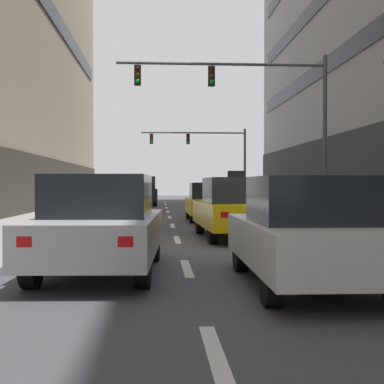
% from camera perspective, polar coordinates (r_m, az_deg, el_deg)
% --- Properties ---
extents(ground_plane, '(120.00, 120.00, 0.00)m').
position_cam_1_polar(ground_plane, '(12.92, 5.71, -5.97)').
color(ground_plane, '#424247').
extents(lane_stripe_l1_s2, '(0.16, 2.00, 0.01)m').
position_cam_1_polar(lane_stripe_l1_s2, '(4.93, 2.64, -17.20)').
color(lane_stripe_l1_s2, silver).
rests_on(lane_stripe_l1_s2, ground).
extents(lane_stripe_l1_s3, '(0.16, 2.00, 0.01)m').
position_cam_1_polar(lane_stripe_l1_s3, '(9.79, -0.56, -8.13)').
color(lane_stripe_l1_s3, silver).
rests_on(lane_stripe_l1_s3, ground).
extents(lane_stripe_l1_s4, '(0.16, 2.00, 0.01)m').
position_cam_1_polar(lane_stripe_l1_s4, '(14.75, -1.59, -5.11)').
color(lane_stripe_l1_s4, silver).
rests_on(lane_stripe_l1_s4, ground).
extents(lane_stripe_l1_s5, '(0.16, 2.00, 0.01)m').
position_cam_1_polar(lane_stripe_l1_s5, '(19.72, -2.10, -3.61)').
color(lane_stripe_l1_s5, silver).
rests_on(lane_stripe_l1_s5, ground).
extents(lane_stripe_l1_s6, '(0.16, 2.00, 0.01)m').
position_cam_1_polar(lane_stripe_l1_s6, '(24.71, -2.40, -2.71)').
color(lane_stripe_l1_s6, silver).
rests_on(lane_stripe_l1_s6, ground).
extents(lane_stripe_l1_s7, '(0.16, 2.00, 0.01)m').
position_cam_1_polar(lane_stripe_l1_s7, '(29.70, -2.60, -2.12)').
color(lane_stripe_l1_s7, silver).
rests_on(lane_stripe_l1_s7, ground).
extents(lane_stripe_l1_s8, '(0.16, 2.00, 0.01)m').
position_cam_1_polar(lane_stripe_l1_s8, '(34.70, -2.74, -1.69)').
color(lane_stripe_l1_s8, silver).
rests_on(lane_stripe_l1_s8, ground).
extents(lane_stripe_l1_s9, '(0.16, 2.00, 0.01)m').
position_cam_1_polar(lane_stripe_l1_s9, '(39.69, -2.85, -1.38)').
color(lane_stripe_l1_s9, silver).
rests_on(lane_stripe_l1_s9, ground).
extents(lane_stripe_l1_s10, '(0.16, 2.00, 0.01)m').
position_cam_1_polar(lane_stripe_l1_s10, '(44.69, -2.93, -1.13)').
color(lane_stripe_l1_s10, silver).
rests_on(lane_stripe_l1_s10, ground).
extents(lane_stripe_l2_s3, '(0.16, 2.00, 0.01)m').
position_cam_1_polar(lane_stripe_l2_s3, '(10.43, 17.02, -7.61)').
color(lane_stripe_l2_s3, silver).
rests_on(lane_stripe_l2_s3, ground).
extents(lane_stripe_l2_s4, '(0.16, 2.00, 0.01)m').
position_cam_1_polar(lane_stripe_l2_s4, '(15.18, 10.34, -4.95)').
color(lane_stripe_l2_s4, silver).
rests_on(lane_stripe_l2_s4, ground).
extents(lane_stripe_l2_s5, '(0.16, 2.00, 0.01)m').
position_cam_1_polar(lane_stripe_l2_s5, '(20.05, 6.89, -3.54)').
color(lane_stripe_l2_s5, silver).
rests_on(lane_stripe_l2_s5, ground).
extents(lane_stripe_l2_s6, '(0.16, 2.00, 0.01)m').
position_cam_1_polar(lane_stripe_l2_s6, '(24.97, 4.80, -2.68)').
color(lane_stripe_l2_s6, silver).
rests_on(lane_stripe_l2_s6, ground).
extents(lane_stripe_l2_s7, '(0.16, 2.00, 0.01)m').
position_cam_1_polar(lane_stripe_l2_s7, '(29.92, 3.41, -2.10)').
color(lane_stripe_l2_s7, silver).
rests_on(lane_stripe_l2_s7, ground).
extents(lane_stripe_l2_s8, '(0.16, 2.00, 0.01)m').
position_cam_1_polar(lane_stripe_l2_s8, '(34.88, 2.41, -1.68)').
color(lane_stripe_l2_s8, silver).
rests_on(lane_stripe_l2_s8, ground).
extents(lane_stripe_l2_s9, '(0.16, 2.00, 0.01)m').
position_cam_1_polar(lane_stripe_l2_s9, '(39.85, 1.66, -1.37)').
color(lane_stripe_l2_s9, silver).
rests_on(lane_stripe_l2_s9, ground).
extents(lane_stripe_l2_s10, '(0.16, 2.00, 0.01)m').
position_cam_1_polar(lane_stripe_l2_s10, '(44.83, 1.07, -1.12)').
color(lane_stripe_l2_s10, silver).
rests_on(lane_stripe_l2_s10, ground).
extents(taxi_driving_0, '(1.79, 4.27, 1.77)m').
position_cam_1_polar(taxi_driving_0, '(22.23, 1.83, -1.08)').
color(taxi_driving_0, black).
rests_on(taxi_driving_0, ground).
extents(taxi_driving_1, '(2.11, 4.66, 1.91)m').
position_cam_1_polar(taxi_driving_1, '(15.14, 4.65, -1.75)').
color(taxi_driving_1, black).
rests_on(taxi_driving_1, ground).
extents(car_driving_2, '(2.00, 4.40, 2.09)m').
position_cam_1_polar(car_driving_2, '(38.48, -5.19, 0.10)').
color(car_driving_2, black).
rests_on(car_driving_2, ground).
extents(car_driving_3, '(2.10, 4.59, 1.69)m').
position_cam_1_polar(car_driving_3, '(9.28, -9.70, -3.50)').
color(car_driving_3, black).
rests_on(car_driving_3, ground).
extents(car_driving_4, '(1.88, 4.41, 1.65)m').
position_cam_1_polar(car_driving_4, '(8.16, 12.23, -4.24)').
color(car_driving_4, black).
rests_on(car_driving_4, ground).
extents(traffic_signal_0, '(9.03, 0.35, 6.96)m').
position_cam_1_polar(traffic_signal_0, '(23.25, 6.83, 9.71)').
color(traffic_signal_0, '#4C4C51').
rests_on(traffic_signal_0, sidewalk_right).
extents(traffic_signal_1, '(8.71, 0.35, 6.01)m').
position_cam_1_polar(traffic_signal_1, '(44.25, 1.72, 4.70)').
color(traffic_signal_1, '#4C4C51').
rests_on(traffic_signal_1, sidewalk_right).
extents(pedestrian_1, '(0.52, 0.25, 1.50)m').
position_cam_1_polar(pedestrian_1, '(26.94, 16.24, -0.33)').
color(pedestrian_1, black).
rests_on(pedestrian_1, sidewalk_right).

